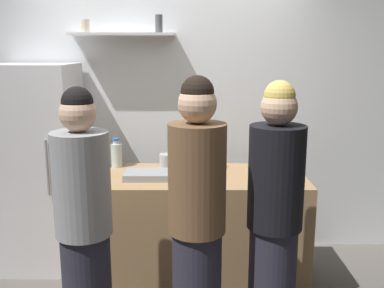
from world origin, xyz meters
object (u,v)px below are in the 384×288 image
water_bottle_plastic (116,154)px  person_blonde (274,220)px  refrigerator (39,167)px  baking_pan (146,175)px  wine_bottle_dark_glass (208,157)px  person_brown_jacket (196,223)px  wine_bottle_green_glass (193,156)px  utensil_holder (166,161)px  wine_bottle_pale_glass (208,151)px  person_grey_hoodie (84,227)px

water_bottle_plastic → person_blonde: size_ratio=0.14×
refrigerator → person_blonde: size_ratio=1.03×
baking_pan → wine_bottle_dark_glass: (0.47, 0.22, 0.09)m
person_blonde → person_brown_jacket: (-0.48, -0.10, 0.02)m
wine_bottle_green_glass → water_bottle_plastic: 0.66m
utensil_holder → wine_bottle_dark_glass: wine_bottle_dark_glass is taller
baking_pan → person_blonde: size_ratio=0.20×
wine_bottle_dark_glass → water_bottle_plastic: bearing=171.8°
utensil_holder → water_bottle_plastic: size_ratio=0.86×
baking_pan → wine_bottle_pale_glass: (0.48, 0.38, 0.10)m
wine_bottle_dark_glass → wine_bottle_pale_glass: bearing=87.3°
water_bottle_plastic → person_grey_hoodie: 1.10m
refrigerator → person_grey_hoodie: bearing=-60.6°
utensil_holder → person_grey_hoodie: bearing=-113.2°
utensil_holder → person_brown_jacket: 1.08m
person_grey_hoodie → water_bottle_plastic: bearing=-171.9°
refrigerator → wine_bottle_pale_glass: size_ratio=5.22×
wine_bottle_dark_glass → wine_bottle_pale_glass: (0.01, 0.16, 0.01)m
baking_pan → person_grey_hoodie: 0.81m
wine_bottle_green_glass → water_bottle_plastic: size_ratio=1.39×
wine_bottle_pale_glass → person_brown_jacket: (-0.11, -1.16, -0.17)m
wine_bottle_green_glass → person_blonde: (0.49, -0.87, -0.20)m
baking_pan → person_brown_jacket: 0.86m
baking_pan → person_blonde: bearing=-38.3°
baking_pan → utensil_holder: size_ratio=1.64×
person_blonde → utensil_holder: bearing=-70.4°
wine_bottle_dark_glass → water_bottle_plastic: (-0.76, 0.11, -0.01)m
wine_bottle_dark_glass → person_brown_jacket: (-0.10, -1.00, -0.16)m
refrigerator → baking_pan: bearing=-24.4°
baking_pan → person_brown_jacket: size_ratio=0.20×
utensil_holder → wine_bottle_pale_glass: wine_bottle_pale_glass is taller
wine_bottle_green_glass → water_bottle_plastic: (-0.65, 0.14, -0.02)m
refrigerator → person_grey_hoodie: (0.67, -1.19, -0.05)m
water_bottle_plastic → wine_bottle_dark_glass: bearing=-8.2°
wine_bottle_dark_glass → person_brown_jacket: person_brown_jacket is taller
wine_bottle_green_glass → person_blonde: bearing=-60.4°
utensil_holder → wine_bottle_dark_glass: bearing=-8.3°
person_grey_hoodie → wine_bottle_dark_glass: bearing=150.3°
wine_bottle_dark_glass → wine_bottle_pale_glass: 0.16m
baking_pan → utensil_holder: bearing=64.3°
refrigerator → person_brown_jacket: size_ratio=1.01×
person_grey_hoodie → utensil_holder: bearing=165.9°
refrigerator → wine_bottle_pale_glass: bearing=-2.4°
wine_bottle_green_glass → person_brown_jacket: (0.01, -0.97, -0.18)m
wine_bottle_dark_glass → baking_pan: bearing=-154.7°
person_brown_jacket → person_blonde: bearing=88.4°
utensil_holder → person_grey_hoodie: size_ratio=0.12×
baking_pan → person_grey_hoodie: bearing=-112.3°
utensil_holder → wine_bottle_green_glass: 0.25m
person_brown_jacket → water_bottle_plastic: bearing=-162.7°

